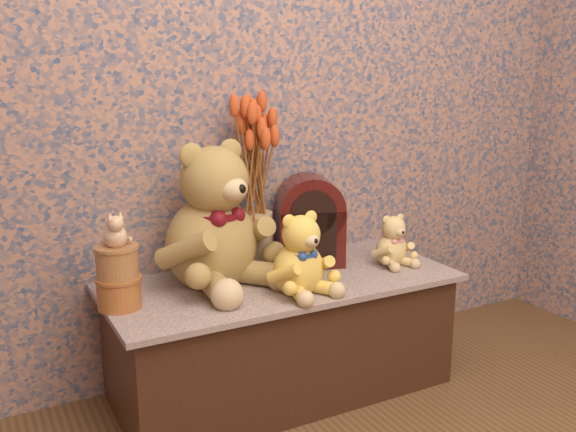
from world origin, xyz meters
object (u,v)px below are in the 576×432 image
Objects in this scene: biscuit_tin_lower at (119,293)px; cat_figurine at (115,228)px; teddy_small at (392,237)px; cathedral_radio at (310,220)px; teddy_medium at (299,249)px; ceramic_vase at (255,241)px; teddy_large at (211,208)px.

biscuit_tin_lower is 0.21m from cat_figurine.
cathedral_radio is (-0.27, 0.16, 0.07)m from teddy_small.
biscuit_tin_lower is at bearing 157.26° from teddy_medium.
ceramic_vase is 1.88× the size of cat_figurine.
teddy_large is 1.82× the size of teddy_medium.
teddy_medium is 0.28m from ceramic_vase.
teddy_medium reaches higher than biscuit_tin_lower.
teddy_small is 1.80× the size of cat_figurine.
teddy_large reaches higher than ceramic_vase.
teddy_small is at bearing -2.01° from biscuit_tin_lower.
teddy_large is at bearing 14.23° from biscuit_tin_lower.
biscuit_tin_lower is at bearing 175.99° from teddy_large.
cat_figurine reaches higher than teddy_small.
ceramic_vase reaches higher than teddy_small.
cathedral_radio is 0.77m from biscuit_tin_lower.
ceramic_vase reaches higher than biscuit_tin_lower.
biscuit_tin_lower is 1.17× the size of cat_figurine.
teddy_medium is at bearing -169.19° from teddy_small.
teddy_medium is 2.16× the size of biscuit_tin_lower.
biscuit_tin_lower is (-0.56, 0.13, -0.10)m from teddy_medium.
cat_figurine is at bearing -150.58° from cathedral_radio.
teddy_medium is 0.59m from cat_figurine.
cat_figurine is (0.00, 0.00, 0.21)m from biscuit_tin_lower.
teddy_medium is 1.34× the size of ceramic_vase.
cat_figurine is at bearing 175.99° from teddy_large.
teddy_medium is at bearing -106.14° from cathedral_radio.
teddy_small is at bearing 3.59° from cat_figurine.
teddy_large is 0.33m from teddy_medium.
teddy_large is 0.41m from biscuit_tin_lower.
teddy_medium is at bearing -13.35° from biscuit_tin_lower.
teddy_small is at bearing 2.69° from teddy_medium.
biscuit_tin_lower is (-0.75, -0.12, -0.12)m from cathedral_radio.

